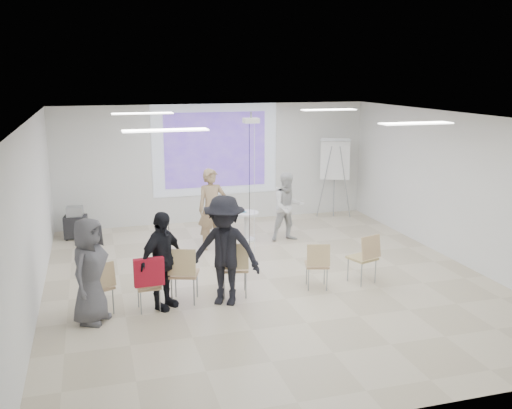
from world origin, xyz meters
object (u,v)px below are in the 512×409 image
object	(u,v)px
chair_left_inner	(183,270)
audience_mid	(225,243)
pedestal_table	(246,224)
audience_outer	(90,264)
laptop	(184,271)
chair_far_left	(100,284)
player_left	(212,204)
chair_right_far	(366,255)
av_cart	(76,224)
chair_right_inner	(317,262)
flipchart_easel	(335,160)
audience_left	(162,254)
player_right	(288,203)
chair_left_mid	(149,283)
chair_center	(235,264)

from	to	relation	value
chair_left_inner	audience_mid	size ratio (longest dim) A/B	0.47
pedestal_table	audience_outer	size ratio (longest dim) A/B	0.37
pedestal_table	laptop	size ratio (longest dim) A/B	1.93
chair_far_left	chair_left_inner	world-z (taller)	chair_left_inner
pedestal_table	player_left	xyz separation A→B (m)	(-0.87, -0.35, 0.62)
chair_far_left	chair_right_far	xyz separation A→B (m)	(4.65, 0.09, 0.03)
audience_outer	av_cart	size ratio (longest dim) A/B	2.46
chair_right_far	laptop	size ratio (longest dim) A/B	2.60
laptop	audience_outer	xyz separation A→B (m)	(-1.50, -0.42, 0.40)
pedestal_table	player_left	bearing A→B (deg)	-158.02
chair_right_inner	flipchart_easel	world-z (taller)	flipchart_easel
audience_mid	audience_outer	world-z (taller)	audience_mid
player_left	audience_left	size ratio (longest dim) A/B	1.08
player_right	laptop	size ratio (longest dim) A/B	4.87
player_left	chair_far_left	bearing A→B (deg)	-137.42
pedestal_table	chair_right_inner	distance (m)	3.28
player_left	chair_right_inner	world-z (taller)	player_left
chair_left_mid	pedestal_table	bearing A→B (deg)	50.26
chair_right_inner	av_cart	distance (m)	6.16
chair_right_far	av_cart	distance (m)	6.82
player_left	flipchart_easel	bearing A→B (deg)	17.89
chair_center	pedestal_table	bearing A→B (deg)	83.53
flipchart_easel	chair_left_mid	bearing A→B (deg)	-115.76
audience_mid	av_cart	xyz separation A→B (m)	(-2.45, 4.70, -0.69)
pedestal_table	flipchart_easel	world-z (taller)	flipchart_easel
chair_right_inner	audience_outer	world-z (taller)	audience_outer
audience_left	chair_left_mid	bearing A→B (deg)	158.28
player_right	audience_outer	size ratio (longest dim) A/B	0.94
chair_center	laptop	xyz separation A→B (m)	(-0.86, 0.06, -0.06)
pedestal_table	chair_right_far	distance (m)	3.50
audience_mid	flipchart_easel	xyz separation A→B (m)	(4.09, 4.84, 0.49)
chair_center	chair_left_inner	bearing A→B (deg)	-165.09
audience_mid	audience_outer	xyz separation A→B (m)	(-2.13, -0.12, -0.11)
chair_center	player_left	bearing A→B (deg)	98.08
pedestal_table	chair_right_inner	world-z (taller)	chair_right_inner
laptop	audience_outer	size ratio (longest dim) A/B	0.19
player_left	chair_center	bearing A→B (deg)	-102.23
pedestal_table	chair_left_mid	distance (m)	4.24
audience_mid	player_left	bearing A→B (deg)	110.88
laptop	chair_left_inner	bearing A→B (deg)	93.46
chair_left_inner	audience_left	distance (m)	0.51
chair_right_inner	av_cart	xyz separation A→B (m)	(-4.16, 4.54, -0.16)
pedestal_table	audience_mid	distance (m)	3.71
pedestal_table	chair_center	bearing A→B (deg)	-108.70
audience_mid	av_cart	distance (m)	5.34
pedestal_table	chair_left_inner	distance (m)	3.77
audience_left	flipchart_easel	bearing A→B (deg)	2.11
pedestal_table	audience_left	size ratio (longest dim) A/B	0.37
flipchart_easel	chair_far_left	bearing A→B (deg)	-119.93
chair_far_left	av_cart	bearing A→B (deg)	71.49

